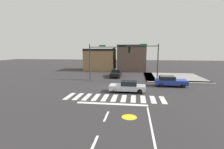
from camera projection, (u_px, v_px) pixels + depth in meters
ground_plane at (119, 88)px, 22.37m from camera, size 120.00×120.00×0.00m
crosswalk_near at (114, 98)px, 17.96m from camera, size 10.59×2.71×0.01m
lane_markings at (117, 133)px, 10.44m from camera, size 6.80×20.25×0.01m
bike_detector_marking at (129, 117)px, 12.91m from camera, size 1.17×1.17×0.01m
curb_corner_northeast at (171, 78)px, 30.41m from camera, size 10.00×10.60×0.15m
storefront_row at (117, 59)px, 41.12m from camera, size 14.49×6.92×6.15m
traffic_signal_northeast at (145, 55)px, 26.15m from camera, size 5.10×0.32×5.98m
traffic_signal_northwest at (100, 56)px, 27.87m from camera, size 4.90×0.32×5.95m
car_silver at (128, 87)px, 20.34m from camera, size 4.30×1.76×1.36m
car_black at (116, 73)px, 31.70m from camera, size 1.81×4.68×1.42m
car_blue at (170, 81)px, 23.53m from camera, size 4.25×1.90×1.44m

